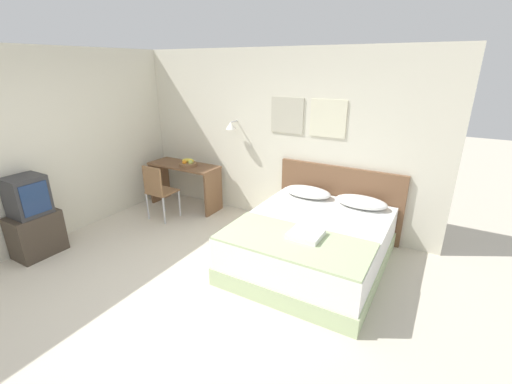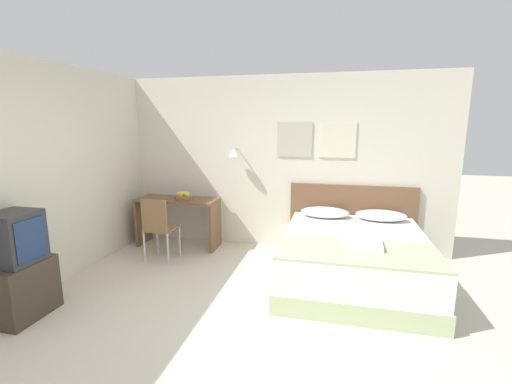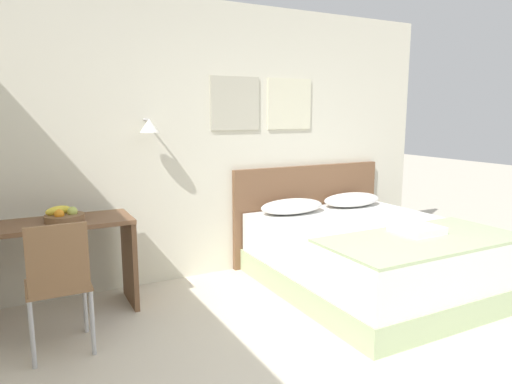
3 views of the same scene
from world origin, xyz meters
name	(u,v)px [view 1 (image 1 of 3)]	position (x,y,z in m)	size (l,w,h in m)	color
ground_plane	(154,298)	(0.00, 0.00, 0.00)	(24.00, 24.00, 0.00)	beige
wall_back	(268,137)	(0.01, 2.59, 1.33)	(5.34, 0.31, 2.65)	beige
bed	(312,244)	(1.23, 1.50, 0.30)	(1.71, 2.00, 0.60)	#B2C693
headboard	(338,201)	(1.23, 2.54, 0.52)	(1.83, 0.06, 1.04)	brown
pillow_left	(308,192)	(0.85, 2.27, 0.67)	(0.69, 0.37, 0.15)	white
pillow_right	(361,202)	(1.62, 2.27, 0.67)	(0.69, 0.37, 0.15)	white
throw_blanket	(294,241)	(1.23, 0.92, 0.61)	(1.66, 0.80, 0.02)	#B2C693
folded_towel_near_foot	(306,234)	(1.32, 1.06, 0.65)	(0.35, 0.34, 0.06)	white
desk	(185,177)	(-1.44, 2.20, 0.55)	(1.28, 0.50, 0.78)	brown
desk_chair	(158,189)	(-1.42, 1.54, 0.54)	(0.40, 0.40, 0.92)	#8E6642
fruit_bowl	(188,163)	(-1.31, 2.17, 0.82)	(0.30, 0.30, 0.12)	brown
tv_stand	(36,234)	(-2.04, -0.08, 0.29)	(0.41, 0.58, 0.58)	#3D3328
television	(27,196)	(-2.04, -0.08, 0.84)	(0.40, 0.42, 0.51)	#2D2D30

